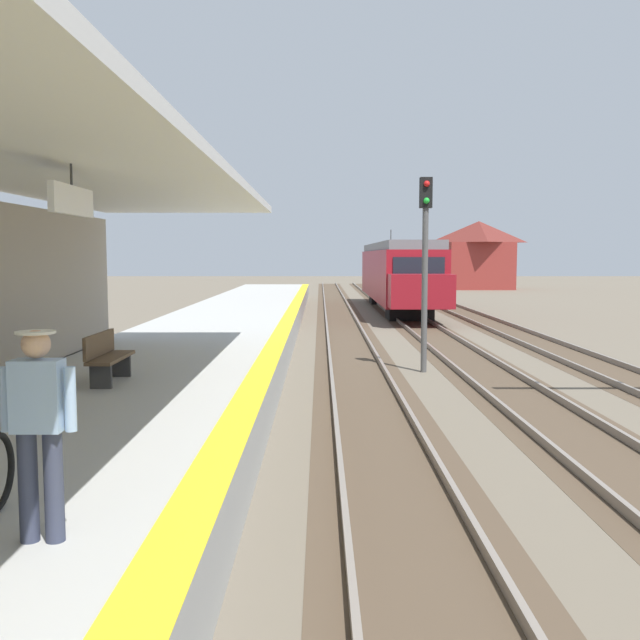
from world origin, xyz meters
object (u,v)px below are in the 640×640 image
Objects in this scene: approaching_train at (396,273)px; platform_bench at (106,356)px; commuter_person at (38,424)px; rail_signal_post at (424,254)px; distant_trackside_house at (477,254)px.

approaching_train is 29.10m from platform_bench.
platform_bench is at bearing -106.36° from approaching_train.
commuter_person is 7.19m from platform_bench.
rail_signal_post is (-1.62, -21.38, 1.02)m from approaching_train.
rail_signal_post reaches higher than platform_bench.
approaching_train is 21.46m from rail_signal_post.
rail_signal_post is 9.44m from platform_bench.
commuter_person is 64.06m from distant_trackside_house.
platform_bench is at bearing -135.19° from rail_signal_post.
distant_trackside_house is at bearing 74.45° from commuter_person.
rail_signal_post is at bearing -94.33° from approaching_train.
rail_signal_post is 49.69m from distant_trackside_house.
commuter_person is 14.48m from rail_signal_post.
platform_bench is (-6.57, -6.53, -1.82)m from rail_signal_post.
platform_bench is 0.24× the size of distant_trackside_house.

